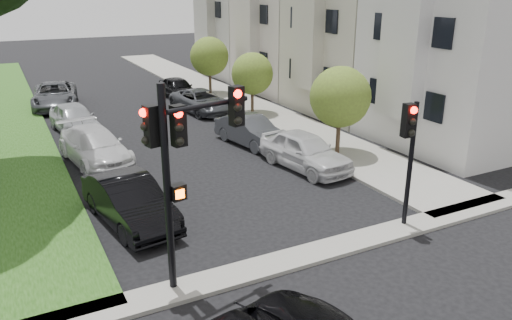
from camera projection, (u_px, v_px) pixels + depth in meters
name	position (u px, v px, depth m)	size (l,w,h in m)	color
ground	(348.00, 294.00, 12.43)	(140.00, 140.00, 0.00)	black
sidewalk_right	(217.00, 93.00, 35.45)	(3.50, 44.00, 0.12)	#9B978E
sidewalk_cross	(305.00, 256.00, 14.09)	(60.00, 1.00, 0.12)	#9B978E
small_tree_a	(340.00, 97.00, 21.75)	(2.68, 2.68, 4.02)	#462F23
small_tree_b	(252.00, 74.00, 28.93)	(2.44, 2.44, 3.66)	#462F23
small_tree_c	(209.00, 56.00, 34.31)	(2.66, 2.66, 4.00)	#462F23
traffic_signal_main	(182.00, 151.00, 11.63)	(2.58, 0.74, 5.27)	black
traffic_signal_secondary	(409.00, 142.00, 14.95)	(0.52, 0.42, 4.06)	black
car_parked_0	(305.00, 151.00, 20.74)	(1.84, 4.58, 1.56)	silver
car_parked_1	(251.00, 131.00, 23.84)	(1.49, 4.28, 1.41)	#3F4247
car_parked_2	(202.00, 101.00, 30.11)	(2.23, 4.84, 1.34)	#3F4247
car_parked_3	(178.00, 88.00, 33.80)	(1.67, 4.15, 1.41)	black
car_parked_5	(129.00, 201.00, 15.93)	(1.62, 4.66, 1.53)	black
car_parked_6	(95.00, 146.00, 21.41)	(2.10, 5.16, 1.50)	silver
car_parked_7	(74.00, 118.00, 25.88)	(1.80, 4.47, 1.52)	#999BA0
car_parked_8	(55.00, 95.00, 31.23)	(2.57, 5.57, 1.55)	#3F4247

